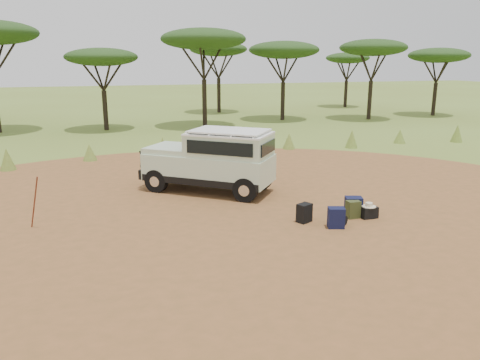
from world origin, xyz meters
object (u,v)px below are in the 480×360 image
object	(u,v)px
safari_vehicle	(213,162)
duffel_navy	(353,206)
backpack_navy	(336,218)
backpack_olive	(353,209)
walking_staff	(34,202)
backpack_black	(304,213)
hard_case	(368,212)

from	to	relation	value
safari_vehicle	duffel_navy	xyz separation A→B (m)	(3.06, -3.43, -0.72)
backpack_navy	backpack_olive	world-z (taller)	backpack_navy
duffel_navy	backpack_olive	bearing A→B (deg)	-103.87
backpack_navy	duffel_navy	bearing A→B (deg)	56.96
walking_staff	backpack_navy	world-z (taller)	walking_staff
safari_vehicle	backpack_navy	distance (m)	4.75
backpack_black	hard_case	xyz separation A→B (m)	(1.78, -0.20, -0.09)
backpack_olive	hard_case	xyz separation A→B (m)	(0.41, -0.11, -0.08)
walking_staff	hard_case	world-z (taller)	walking_staff
safari_vehicle	backpack_black	bearing A→B (deg)	-28.47
walking_staff	backpack_black	distance (m)	6.77
walking_staff	backpack_navy	bearing A→B (deg)	-61.25
safari_vehicle	duffel_navy	world-z (taller)	safari_vehicle
walking_staff	backpack_olive	xyz separation A→B (m)	(7.95, -1.67, -0.45)
duffel_navy	hard_case	world-z (taller)	duffel_navy
walking_staff	backpack_olive	size ratio (longest dim) A/B	2.99
backpack_black	backpack_olive	xyz separation A→B (m)	(1.38, -0.09, -0.01)
backpack_olive	duffel_navy	distance (m)	0.28
walking_staff	backpack_olive	world-z (taller)	walking_staff
safari_vehicle	backpack_olive	size ratio (longest dim) A/B	8.86
duffel_navy	hard_case	bearing A→B (deg)	-34.26
duffel_navy	hard_case	xyz separation A→B (m)	(0.25, -0.34, -0.09)
walking_staff	backpack_navy	xyz separation A→B (m)	(7.15, -2.20, -0.42)
safari_vehicle	walking_staff	world-z (taller)	safari_vehicle
backpack_navy	duffel_navy	xyz separation A→B (m)	(0.95, 0.77, -0.01)
safari_vehicle	duffel_navy	size ratio (longest dim) A/B	8.45
hard_case	duffel_navy	bearing A→B (deg)	124.74
walking_staff	safari_vehicle	bearing A→B (deg)	-22.60
backpack_navy	backpack_black	bearing A→B (deg)	150.91
safari_vehicle	hard_case	xyz separation A→B (m)	(3.31, -3.77, -0.82)
safari_vehicle	backpack_black	distance (m)	3.95
backpack_black	duffel_navy	xyz separation A→B (m)	(1.53, 0.14, 0.00)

